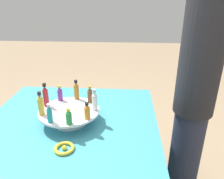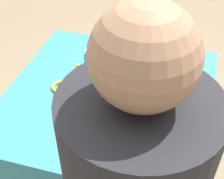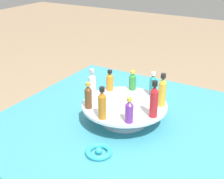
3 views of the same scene
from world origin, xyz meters
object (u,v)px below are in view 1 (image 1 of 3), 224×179
object	(u,v)px
bottle_clear	(95,101)
person_figure	(195,93)
display_stand	(69,114)
bottle_teal	(50,114)
ribbon_bow_teal	(74,102)
bottle_green	(69,117)
ribbon_bow_gold	(64,148)
bottle_amber	(76,90)
bottle_purple	(60,94)
bottle_brown	(90,95)
bottle_red	(46,96)
bottle_orange	(87,111)
bottle_gold	(41,104)

from	to	relation	value
bottle_clear	person_figure	size ratio (longest dim) A/B	0.08
display_stand	bottle_teal	xyz separation A→B (m)	(-0.14, 0.07, 0.08)
bottle_clear	ribbon_bow_teal	size ratio (longest dim) A/B	1.34
bottle_green	ribbon_bow_teal	world-z (taller)	bottle_green
bottle_teal	ribbon_bow_gold	world-z (taller)	bottle_teal
display_stand	bottle_amber	distance (m)	0.18
bottle_clear	ribbon_bow_gold	xyz separation A→B (m)	(-0.27, 0.12, -0.14)
bottle_purple	bottle_green	size ratio (longest dim) A/B	1.11
bottle_green	ribbon_bow_gold	world-z (taller)	bottle_green
bottle_clear	bottle_brown	size ratio (longest dim) A/B	1.17
bottle_clear	bottle_brown	bearing A→B (deg)	24.72
ribbon_bow_teal	bottle_amber	bearing A→B (deg)	-154.94
bottle_clear	bottle_amber	bearing A→B (deg)	44.72
bottle_amber	bottle_red	distance (m)	0.20
bottle_purple	bottle_green	distance (m)	0.30
ribbon_bow_gold	person_figure	size ratio (longest dim) A/B	0.06
bottle_clear	person_figure	bearing A→B (deg)	-67.55
bottle_red	ribbon_bow_gold	world-z (taller)	bottle_red
bottle_clear	bottle_purple	xyz separation A→B (m)	(0.11, 0.24, -0.01)
bottle_teal	bottle_green	size ratio (longest dim) A/B	1.19
display_stand	bottle_purple	xyz separation A→B (m)	(0.13, 0.09, 0.07)
bottle_amber	bottle_orange	bearing A→B (deg)	-155.28
bottle_brown	bottle_red	world-z (taller)	bottle_red
bottle_teal	person_figure	bearing A→B (deg)	-64.23
bottle_gold	bottle_purple	bearing A→B (deg)	-15.28
bottle_red	bottle_brown	bearing A→B (deg)	-75.28
bottle_amber	person_figure	bearing A→B (deg)	-80.61
bottle_brown	ribbon_bow_teal	size ratio (longest dim) A/B	1.14
ribbon_bow_teal	bottle_red	bearing A→B (deg)	151.88
bottle_orange	display_stand	bearing A→B (deg)	54.72
bottle_amber	person_figure	distance (m)	0.80
bottle_amber	person_figure	size ratio (longest dim) A/B	0.08
bottle_gold	bottle_green	distance (m)	0.20
bottle_amber	bottle_purple	distance (m)	0.11
bottle_clear	person_figure	distance (m)	0.71
bottle_clear	bottle_teal	size ratio (longest dim) A/B	1.20
bottle_purple	bottle_orange	xyz separation A→B (m)	(-0.21, -0.21, -0.00)
bottle_clear	person_figure	xyz separation A→B (m)	(0.27, -0.65, -0.06)
ribbon_bow_teal	person_figure	world-z (taller)	person_figure
display_stand	bottle_teal	world-z (taller)	bottle_teal
bottle_purple	bottle_orange	world-z (taller)	bottle_purple
bottle_green	ribbon_bow_teal	xyz separation A→B (m)	(0.40, 0.07, -0.12)
bottle_purple	bottle_red	bearing A→B (deg)	144.72
bottle_brown	bottle_orange	distance (m)	0.20
bottle_gold	bottle_brown	bearing A→B (deg)	-55.28
bottle_clear	bottle_orange	size ratio (longest dim) A/B	1.35
ribbon_bow_teal	person_figure	xyz separation A→B (m)	(0.03, -0.84, 0.08)
bottle_clear	bottle_red	distance (m)	0.30
bottle_orange	person_figure	world-z (taller)	person_figure
ribbon_bow_gold	bottle_red	bearing A→B (deg)	31.60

